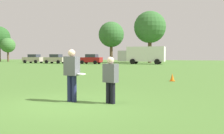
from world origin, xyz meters
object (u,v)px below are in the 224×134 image
(player_defender, at_px, (111,78))
(parked_car_near_left, at_px, (33,59))
(parked_car_mid_left, at_px, (55,59))
(traffic_cone, at_px, (172,77))
(box_truck, at_px, (143,55))
(player_thrower, at_px, (72,72))
(parked_car_center, at_px, (91,59))
(frisbee, at_px, (81,74))

(player_defender, relative_size, parked_car_near_left, 0.35)
(player_defender, xyz_separation_m, parked_car_mid_left, (-22.16, 36.37, 0.08))
(traffic_cone, relative_size, box_truck, 0.06)
(player_thrower, bearing_deg, traffic_cone, 69.51)
(parked_car_center, bearing_deg, traffic_cone, -60.24)
(player_thrower, bearing_deg, player_defender, 2.24)
(player_thrower, xyz_separation_m, traffic_cone, (2.93, 7.84, -0.76))
(frisbee, bearing_deg, box_truck, 96.17)
(player_thrower, height_order, frisbee, player_thrower)
(parked_car_center, relative_size, box_truck, 0.50)
(parked_car_mid_left, bearing_deg, player_thrower, -60.24)
(traffic_cone, height_order, box_truck, box_truck)
(parked_car_near_left, height_order, box_truck, box_truck)
(player_thrower, distance_m, parked_car_near_left, 45.70)
(parked_car_mid_left, height_order, parked_car_center, same)
(player_defender, distance_m, parked_car_mid_left, 42.59)
(traffic_cone, bearing_deg, parked_car_near_left, 134.81)
(traffic_cone, bearing_deg, box_truck, 102.43)
(box_truck, bearing_deg, player_defender, -82.40)
(player_defender, relative_size, parked_car_center, 0.35)
(player_thrower, bearing_deg, frisbee, -13.10)
(player_thrower, height_order, traffic_cone, player_thrower)
(frisbee, xyz_separation_m, parked_car_center, (-13.46, 35.93, -0.02))
(parked_car_center, bearing_deg, player_defender, -68.06)
(player_defender, xyz_separation_m, frisbee, (-0.95, -0.14, 0.10))
(player_thrower, bearing_deg, parked_car_center, 110.05)
(traffic_cone, bearing_deg, parked_car_center, 119.76)
(frisbee, distance_m, parked_car_mid_left, 42.23)
(parked_car_near_left, bearing_deg, parked_car_mid_left, -9.26)
(parked_car_near_left, relative_size, parked_car_mid_left, 1.00)
(traffic_cone, distance_m, box_truck, 31.02)
(frisbee, relative_size, parked_car_center, 0.06)
(player_defender, height_order, traffic_cone, player_defender)
(player_defender, xyz_separation_m, traffic_cone, (1.59, 7.79, -0.61))
(player_thrower, relative_size, traffic_cone, 3.65)
(traffic_cone, bearing_deg, parked_car_mid_left, 129.73)
(player_thrower, xyz_separation_m, box_truck, (-3.74, 38.10, 0.76))
(box_truck, bearing_deg, player_thrower, -84.40)
(frisbee, distance_m, traffic_cone, 8.36)
(player_thrower, xyz_separation_m, player_defender, (1.34, 0.05, -0.15))
(traffic_cone, xyz_separation_m, box_truck, (-6.67, 30.26, 1.52))
(parked_car_near_left, height_order, parked_car_mid_left, same)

